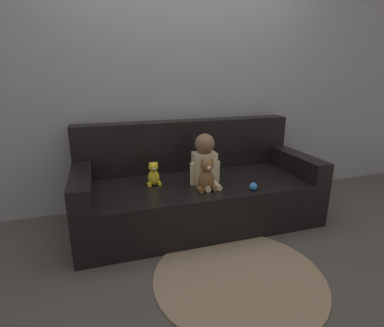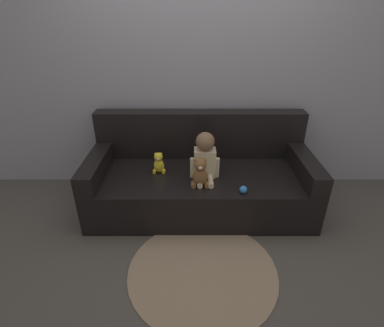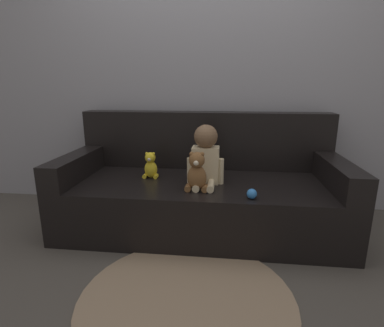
{
  "view_description": "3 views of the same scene",
  "coord_description": "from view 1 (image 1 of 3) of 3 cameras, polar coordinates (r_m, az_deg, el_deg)",
  "views": [
    {
      "loc": [
        -0.81,
        -2.37,
        1.31
      ],
      "look_at": [
        -0.09,
        -0.1,
        0.59
      ],
      "focal_mm": 28.0,
      "sensor_mm": 36.0,
      "label": 1
    },
    {
      "loc": [
        -0.08,
        -2.49,
        1.8
      ],
      "look_at": [
        -0.09,
        -0.12,
        0.55
      ],
      "focal_mm": 28.0,
      "sensor_mm": 36.0,
      "label": 2
    },
    {
      "loc": [
        0.18,
        -2.18,
        1.1
      ],
      "look_at": [
        -0.06,
        -0.12,
        0.55
      ],
      "focal_mm": 28.0,
      "sensor_mm": 36.0,
      "label": 3
    }
  ],
  "objects": [
    {
      "name": "ground_plane",
      "position": [
        2.83,
        1.09,
        -10.72
      ],
      "size": [
        12.0,
        12.0,
        0.0
      ],
      "primitive_type": "plane",
      "color": "#4C4742"
    },
    {
      "name": "wall_back",
      "position": [
        3.02,
        -2.2,
        16.69
      ],
      "size": [
        8.0,
        0.05,
        2.6
      ],
      "color": "#93939E",
      "rests_on": "ground_plane"
    },
    {
      "name": "couch",
      "position": [
        2.76,
        0.68,
        -4.72
      ],
      "size": [
        2.1,
        0.91,
        0.87
      ],
      "color": "black",
      "rests_on": "ground_plane"
    },
    {
      "name": "person_baby",
      "position": [
        2.55,
        2.46,
        0.62
      ],
      "size": [
        0.27,
        0.32,
        0.43
      ],
      "color": "beige",
      "rests_on": "couch"
    },
    {
      "name": "teddy_bear_brown",
      "position": [
        2.4,
        2.8,
        -2.29
      ],
      "size": [
        0.16,
        0.12,
        0.27
      ],
      "color": "brown",
      "rests_on": "couch"
    },
    {
      "name": "plush_toy_side",
      "position": [
        2.54,
        -7.32,
        -2.08
      ],
      "size": [
        0.12,
        0.09,
        0.2
      ],
      "color": "yellow",
      "rests_on": "couch"
    },
    {
      "name": "toy_ball",
      "position": [
        2.49,
        11.61,
        -4.31
      ],
      "size": [
        0.06,
        0.06,
        0.06
      ],
      "color": "#337FDB",
      "rests_on": "couch"
    },
    {
      "name": "floor_rug",
      "position": [
        2.16,
        8.79,
        -20.51
      ],
      "size": [
        1.14,
        1.14,
        0.01
      ],
      "color": "gray",
      "rests_on": "ground_plane"
    }
  ]
}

